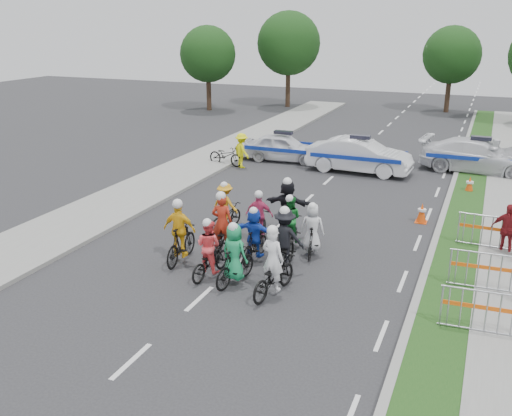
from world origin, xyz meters
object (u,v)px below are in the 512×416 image
at_px(rider_0, 273,272).
at_px(tree_3, 289,43).
at_px(rider_5, 254,238).
at_px(tree_4, 452,55).
at_px(marshal_hiviz, 242,150).
at_px(cone_0, 422,213).
at_px(spectator_2, 507,230).
at_px(police_car_2, 479,156).
at_px(rider_3, 180,238).
at_px(rider_11, 288,211).
at_px(rider_10, 226,211).
at_px(tree_0, 208,54).
at_px(parked_bike, 226,155).
at_px(rider_8, 290,227).
at_px(barrier_1, 489,274).
at_px(rider_6, 223,234).
at_px(police_car_1, 359,156).
at_px(police_car_0, 283,147).
at_px(rider_7, 312,234).
at_px(rider_9, 260,222).
at_px(rider_4, 285,246).
at_px(barrier_2, 491,234).
at_px(rider_1, 235,260).
at_px(rider_2, 209,255).
at_px(barrier_0, 486,314).
at_px(cone_1, 470,185).

distance_m(rider_0, tree_3, 33.10).
xyz_separation_m(rider_5, tree_4, (2.64, 31.23, 3.47)).
bearing_deg(marshal_hiviz, cone_0, -172.03).
bearing_deg(spectator_2, tree_3, 140.10).
bearing_deg(police_car_2, rider_3, 158.55).
bearing_deg(rider_11, cone_0, -145.85).
bearing_deg(cone_0, rider_10, -151.65).
bearing_deg(tree_0, parked_bike, -60.37).
bearing_deg(marshal_hiviz, tree_3, -41.25).
distance_m(rider_8, rider_11, 1.01).
distance_m(rider_8, barrier_1, 5.88).
bearing_deg(rider_5, tree_3, -68.32).
bearing_deg(rider_6, rider_8, -149.68).
bearing_deg(police_car_1, spectator_2, -139.19).
bearing_deg(tree_4, rider_10, -98.84).
xyz_separation_m(rider_5, rider_6, (-1.06, 0.08, -0.06)).
bearing_deg(police_car_0, cone_0, -136.49).
relative_size(rider_7, tree_4, 0.27).
bearing_deg(spectator_2, rider_5, -136.03).
height_order(rider_5, rider_7, rider_7).
relative_size(rider_9, cone_0, 2.49).
xyz_separation_m(police_car_0, cone_0, (7.55, -6.69, -0.32)).
distance_m(rider_4, barrier_2, 6.48).
bearing_deg(rider_1, rider_0, -177.38).
xyz_separation_m(rider_6, tree_3, (-8.30, 29.15, 4.23)).
distance_m(rider_6, rider_7, 2.66).
xyz_separation_m(barrier_2, tree_4, (-3.70, 27.81, 3.63)).
xyz_separation_m(marshal_hiviz, barrier_2, (11.14, -6.47, -0.26)).
distance_m(police_car_1, marshal_hiviz, 5.47).
xyz_separation_m(rider_2, rider_7, (2.15, 2.51, 0.02)).
bearing_deg(tree_4, tree_3, -170.54).
xyz_separation_m(barrier_0, cone_1, (-0.92, 11.55, -0.22)).
height_order(rider_7, police_car_0, rider_7).
distance_m(rider_8, police_car_2, 12.79).
bearing_deg(marshal_hiviz, rider_3, 140.34).
distance_m(rider_4, cone_1, 10.87).
relative_size(rider_6, rider_8, 1.18).
bearing_deg(police_car_2, rider_1, 166.35).
relative_size(rider_10, parked_bike, 0.93).
bearing_deg(tree_4, barrier_1, -83.17).
height_order(barrier_0, tree_0, tree_0).
bearing_deg(rider_4, rider_9, -55.73).
relative_size(barrier_0, cone_0, 2.86).
xyz_separation_m(rider_9, police_car_1, (0.92, 9.80, 0.11)).
distance_m(spectator_2, cone_1, 6.52).
bearing_deg(rider_7, police_car_1, -94.33).
height_order(cone_0, tree_0, tree_0).
bearing_deg(parked_bike, barrier_0, -125.87).
relative_size(rider_10, police_car_0, 0.44).
bearing_deg(barrier_1, cone_1, 95.67).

